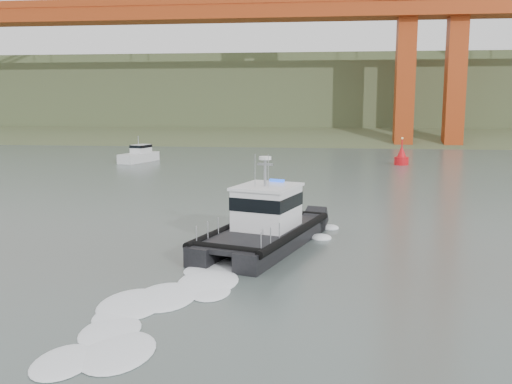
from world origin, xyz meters
The scene contains 5 objects.
ground centered at (0.00, 0.00, 0.00)m, with size 400.00×400.00×0.00m, color #495754.
headlands centered at (0.00, 125.50, 7.05)m, with size 500.00×105.36×27.12m.
patrol_boat centered at (2.29, 6.58, 1.23)m, with size 6.47×10.76×4.92m.
motorboat centered at (-17.96, 46.65, 0.85)m, with size 3.79×6.50×3.39m.
nav_buoy centered at (14.41, 47.25, 0.92)m, with size 1.69×1.69×3.51m.
Camera 1 is at (5.45, -22.60, 7.58)m, focal length 40.00 mm.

